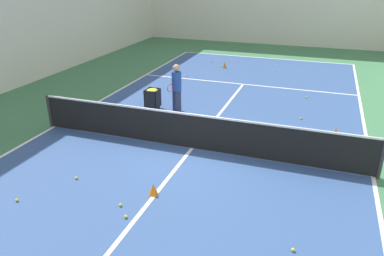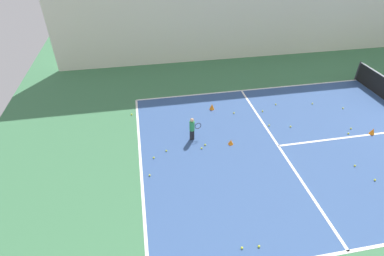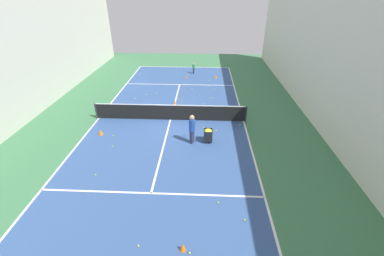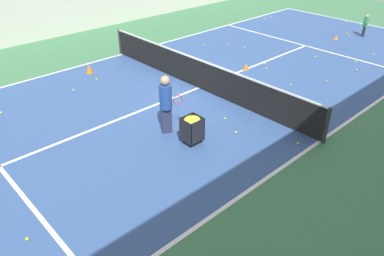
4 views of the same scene
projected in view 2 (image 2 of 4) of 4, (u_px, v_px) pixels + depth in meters
line_baseline_near at (141, 163)px, 11.39m from camera, size 9.56×0.10×0.00m
line_sideline_left at (356, 80)px, 17.05m from camera, size 0.10×24.81×0.00m
line_service_near at (278, 146)px, 12.22m from camera, size 9.56×0.10×0.00m
player_near_baseline at (192, 127)px, 12.25m from camera, size 0.26×0.54×1.05m
training_cone_1 at (231, 142)px, 12.26m from camera, size 0.21×0.21×0.22m
training_cone_2 at (212, 107)px, 14.43m from camera, size 0.24×0.24×0.30m
training_cone_3 at (373, 131)px, 12.80m from camera, size 0.23×0.23×0.28m
tennis_ball_0 at (259, 246)px, 8.50m from camera, size 0.07×0.07×0.07m
tennis_ball_2 at (291, 127)px, 13.27m from camera, size 0.07×0.07×0.07m
tennis_ball_3 at (202, 148)px, 12.05m from camera, size 0.07×0.07×0.07m
tennis_ball_5 at (154, 158)px, 11.58m from camera, size 0.07×0.07×0.07m
tennis_ball_6 at (355, 166)px, 11.21m from camera, size 0.07×0.07×0.07m
tennis_ball_7 at (234, 113)px, 14.18m from camera, size 0.07×0.07×0.07m
tennis_ball_9 at (312, 104)px, 14.87m from camera, size 0.07×0.07×0.07m
tennis_ball_13 at (269, 125)px, 13.35m from camera, size 0.07×0.07×0.07m
tennis_ball_16 at (348, 133)px, 12.86m from camera, size 0.07×0.07×0.07m
tennis_ball_17 at (166, 151)px, 11.92m from camera, size 0.07×0.07×0.07m
tennis_ball_18 at (242, 248)px, 8.46m from camera, size 0.07×0.07×0.07m
tennis_ball_20 at (369, 81)px, 16.86m from camera, size 0.07×0.07×0.07m
tennis_ball_21 at (263, 111)px, 14.31m from camera, size 0.07×0.07×0.07m
tennis_ball_23 at (351, 128)px, 13.15m from camera, size 0.07×0.07×0.07m
tennis_ball_24 at (150, 175)px, 10.80m from camera, size 0.07×0.07×0.07m
tennis_ball_25 at (276, 104)px, 14.81m from camera, size 0.07×0.07×0.07m
tennis_ball_26 at (132, 114)px, 14.07m from camera, size 0.07×0.07×0.07m
tennis_ball_27 at (205, 145)px, 12.23m from camera, size 0.07×0.07×0.07m
tennis_ball_31 at (375, 180)px, 10.61m from camera, size 0.07×0.07×0.07m
tennis_ball_34 at (343, 108)px, 14.52m from camera, size 0.07×0.07×0.07m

